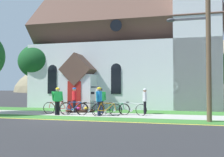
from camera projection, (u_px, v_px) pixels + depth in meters
ground at (90, 111)px, 17.64m from camera, size 140.00×140.00×0.00m
sidewalk_slab at (103, 115)px, 15.18m from camera, size 32.00×2.23×0.01m
grass_verge at (94, 119)px, 13.37m from camera, size 32.00×1.50×0.01m
church_lawn at (112, 111)px, 17.45m from camera, size 24.00×2.44×0.01m
curb_paint_stripe at (88, 121)px, 12.49m from camera, size 28.00×0.16×0.01m
church_building at (132, 53)px, 22.31m from camera, size 15.43×9.98×12.88m
church_sign at (83, 94)px, 17.81m from camera, size 2.30×0.12×1.74m
flower_bed at (80, 110)px, 17.24m from camera, size 1.95×1.95×0.34m
bicycle_blue at (57, 108)px, 15.74m from camera, size 1.78×0.30×0.85m
bicycle_yellow at (90, 109)px, 14.98m from camera, size 1.71×0.37×0.80m
bicycle_silver at (133, 109)px, 15.01m from camera, size 1.74×0.42×0.81m
bicycle_green at (116, 109)px, 15.31m from camera, size 1.74×0.33×0.77m
bicycle_black at (107, 110)px, 14.51m from camera, size 1.70×0.58×0.84m
bicycle_red at (74, 108)px, 15.26m from camera, size 1.65×0.58×0.84m
cyclist_in_green_jersey at (145, 99)px, 15.62m from camera, size 0.32×0.69×1.60m
cyclist_in_red_jersey at (74, 98)px, 16.41m from camera, size 0.43×0.65×1.65m
cyclist_in_yellow_jersey at (58, 98)px, 16.28m from camera, size 0.30×0.71×1.62m
cyclist_in_orange_jersey at (57, 99)px, 15.04m from camera, size 0.52×0.58×1.66m
cyclist_in_blue_jersey at (99, 99)px, 14.80m from camera, size 0.27×0.73×1.68m
cyclist_in_white_jersey at (101, 99)px, 16.02m from camera, size 0.64×0.30×1.61m
utility_pole at (206, 37)px, 12.35m from camera, size 3.12×0.28×7.51m
roadside_conifer at (212, 52)px, 22.58m from camera, size 3.66×3.66×7.66m
yard_deciduous_tree at (41, 62)px, 21.83m from camera, size 3.83×3.83×5.44m
distant_hill at (190, 93)px, 67.68m from camera, size 105.00×42.91×27.28m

